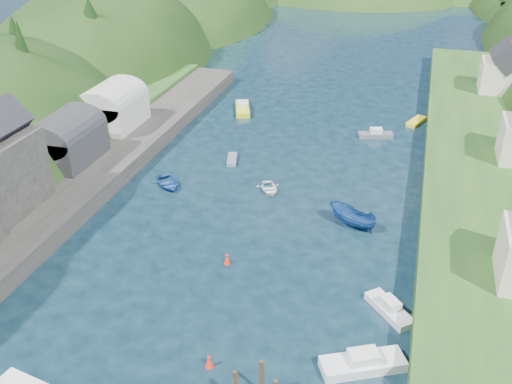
% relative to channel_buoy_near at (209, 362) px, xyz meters
% --- Properties ---
extents(ground, '(600.00, 600.00, 0.00)m').
position_rel_channel_buoy_near_xyz_m(ground, '(-2.30, 42.74, -0.48)').
color(ground, black).
rests_on(ground, ground).
extents(hillside_left, '(44.00, 245.56, 52.00)m').
position_rel_channel_buoy_near_xyz_m(hillside_left, '(-47.30, 67.74, -8.51)').
color(hillside_left, black).
rests_on(hillside_left, ground).
extents(far_hills, '(103.00, 68.00, 44.00)m').
position_rel_channel_buoy_near_xyz_m(far_hills, '(-1.09, 166.75, -11.28)').
color(far_hills, black).
rests_on(far_hills, ground).
extents(hill_trees, '(91.23, 150.20, 12.67)m').
position_rel_channel_buoy_near_xyz_m(hill_trees, '(-1.48, 57.27, 10.65)').
color(hill_trees, black).
rests_on(hill_trees, ground).
extents(quay_left, '(12.00, 110.00, 2.00)m').
position_rel_channel_buoy_near_xyz_m(quay_left, '(-26.30, 12.74, 0.52)').
color(quay_left, '#2D2B28').
rests_on(quay_left, ground).
extents(boat_sheds, '(7.00, 21.00, 7.50)m').
position_rel_channel_buoy_near_xyz_m(boat_sheds, '(-28.30, 31.74, 4.79)').
color(boat_sheds, '#2D2D30').
rests_on(boat_sheds, quay_left).
extents(terrace_right, '(16.00, 120.00, 2.40)m').
position_rel_channel_buoy_near_xyz_m(terrace_right, '(22.70, 32.74, 0.72)').
color(terrace_right, '#234719').
rests_on(terrace_right, ground).
extents(channel_buoy_near, '(0.70, 0.70, 1.10)m').
position_rel_channel_buoy_near_xyz_m(channel_buoy_near, '(0.00, 0.00, 0.00)').
color(channel_buoy_near, red).
rests_on(channel_buoy_near, ground).
extents(channel_buoy_far, '(0.70, 0.70, 1.10)m').
position_rel_channel_buoy_near_xyz_m(channel_buoy_far, '(-3.01, 13.09, 0.00)').
color(channel_buoy_far, red).
rests_on(channel_buoy_far, ground).
extents(moored_boats, '(32.98, 83.49, 2.22)m').
position_rel_channel_buoy_near_xyz_m(moored_boats, '(0.91, 18.47, 0.12)').
color(moored_boats, white).
rests_on(moored_boats, ground).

